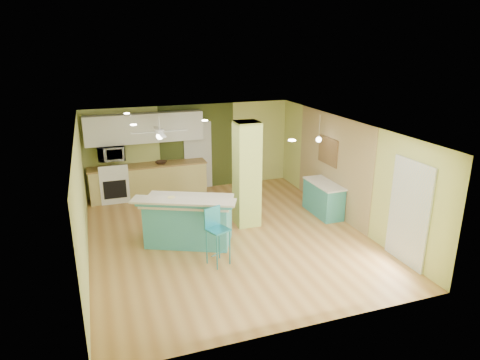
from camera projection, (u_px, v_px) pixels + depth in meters
The scene contains 23 objects.
floor at pixel (227, 236), 9.74m from camera, with size 6.00×7.00×0.01m, color #A57039.
ceiling at pixel (226, 127), 8.95m from camera, with size 6.00×7.00×0.01m, color white.
wall_back at pixel (191, 148), 12.49m from camera, with size 6.00×0.01×2.50m, color #C1C96C.
wall_front at pixel (299, 257), 6.20m from camera, with size 6.00×0.01×2.50m, color #C1C96C.
wall_left at pixel (81, 200), 8.40m from camera, with size 0.01×7.00×2.50m, color #C1C96C.
wall_right at pixel (346, 171), 10.28m from camera, with size 0.01×7.00×2.50m, color #C1C96C.
wood_panel at pixel (332, 164), 10.82m from camera, with size 0.02×3.40×2.50m, color #977E56.
olive_accent at pixel (197, 147), 12.54m from camera, with size 2.20×0.02×2.50m, color #3C461C.
interior_door at pixel (198, 156), 12.59m from camera, with size 0.82×0.05×2.00m, color silver.
french_door at pixel (409, 213), 8.27m from camera, with size 0.04×1.08×2.10m, color silver.
column at pixel (247, 174), 10.00m from camera, with size 0.55×0.55×2.50m, color #B4C85C.
kitchen_run at pixel (149, 180), 12.05m from camera, with size 3.25×0.63×0.94m.
stove at pixel (114, 185), 11.75m from camera, with size 0.76×0.66×1.08m.
upper_cabinets at pixel (145, 128), 11.70m from camera, with size 3.20×0.34×0.80m, color white.
microwave at pixel (111, 153), 11.48m from camera, with size 0.70×0.48×0.39m, color silver.
ceiling_fan at pixel (160, 132), 10.54m from camera, with size 1.41×1.41×0.61m.
pendant_lamp at pixel (319, 139), 10.65m from camera, with size 0.14×0.14×0.69m.
wall_decor at pixel (328, 151), 10.90m from camera, with size 0.03×0.90×0.70m, color brown.
peninsula at pixel (188, 220), 9.26m from camera, with size 2.30×1.88×1.14m.
bar_stool at pixel (215, 227), 8.32m from camera, with size 0.50×0.50×1.16m.
side_counter at pixel (323, 198), 10.84m from camera, with size 0.55×1.29×0.83m.
fruit_bowl at pixel (161, 163), 11.95m from camera, with size 0.32×0.32×0.08m, color #372316.
canister at pixel (171, 201), 8.86m from camera, with size 0.16×0.16×0.16m, color yellow.
Camera 1 is at (-2.64, -8.45, 4.24)m, focal length 32.00 mm.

